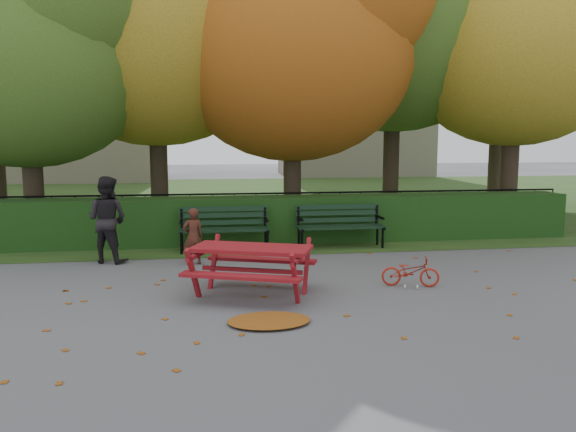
{
  "coord_description": "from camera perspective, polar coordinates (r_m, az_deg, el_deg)",
  "views": [
    {
      "loc": [
        -1.72,
        -7.59,
        2.22
      ],
      "look_at": [
        -0.35,
        1.35,
        1.0
      ],
      "focal_mm": 35.0,
      "sensor_mm": 36.0,
      "label": 1
    }
  ],
  "objects": [
    {
      "name": "ground",
      "position": [
        8.09,
        3.95,
        -8.26
      ],
      "size": [
        90.0,
        90.0,
        0.0
      ],
      "primitive_type": "plane",
      "color": "slate",
      "rests_on": "ground"
    },
    {
      "name": "grass_strip",
      "position": [
        21.77,
        -4.13,
        1.84
      ],
      "size": [
        90.0,
        90.0,
        0.0
      ],
      "primitive_type": "plane",
      "color": "#1E3B17",
      "rests_on": "ground"
    },
    {
      "name": "building_left",
      "position": [
        34.77,
        -21.55,
        15.91
      ],
      "size": [
        10.0,
        7.0,
        15.0
      ],
      "primitive_type": "cube",
      "color": "beige",
      "rests_on": "ground"
    },
    {
      "name": "building_right",
      "position": [
        37.08,
        6.72,
        13.5
      ],
      "size": [
        9.0,
        6.0,
        12.0
      ],
      "primitive_type": "cube",
      "color": "beige",
      "rests_on": "ground"
    },
    {
      "name": "hedge",
      "position": [
        12.33,
        -0.6,
        -0.33
      ],
      "size": [
        13.0,
        0.9,
        1.0
      ],
      "primitive_type": "cube",
      "color": "black",
      "rests_on": "ground"
    },
    {
      "name": "iron_fence",
      "position": [
        13.11,
        -1.1,
        0.31
      ],
      "size": [
        14.0,
        0.04,
        1.02
      ],
      "color": "black",
      "rests_on": "ground"
    },
    {
      "name": "tree_a",
      "position": [
        13.81,
        -24.19,
        16.63
      ],
      "size": [
        5.88,
        5.6,
        7.48
      ],
      "color": "black",
      "rests_on": "ground"
    },
    {
      "name": "tree_b",
      "position": [
        14.7,
        -12.06,
        20.04
      ],
      "size": [
        6.72,
        6.4,
        8.79
      ],
      "color": "black",
      "rests_on": "ground"
    },
    {
      "name": "tree_c",
      "position": [
        14.03,
        2.04,
        18.39
      ],
      "size": [
        6.3,
        6.0,
        8.0
      ],
      "color": "black",
      "rests_on": "ground"
    },
    {
      "name": "tree_e",
      "position": [
        15.95,
        23.73,
        17.4
      ],
      "size": [
        6.09,
        5.8,
        8.16
      ],
      "color": "black",
      "rests_on": "ground"
    },
    {
      "name": "tree_g",
      "position": [
        20.3,
        22.02,
        16.09
      ],
      "size": [
        6.3,
        6.0,
        8.55
      ],
      "color": "black",
      "rests_on": "ground"
    },
    {
      "name": "bench_left",
      "position": [
        11.42,
        -6.5,
        -0.92
      ],
      "size": [
        1.8,
        0.57,
        0.88
      ],
      "color": "black",
      "rests_on": "ground"
    },
    {
      "name": "bench_right",
      "position": [
        11.76,
        5.26,
        -0.66
      ],
      "size": [
        1.8,
        0.57,
        0.88
      ],
      "color": "black",
      "rests_on": "ground"
    },
    {
      "name": "picnic_table",
      "position": [
        8.07,
        -3.72,
        -4.23
      ],
      "size": [
        2.05,
        1.86,
        0.81
      ],
      "rotation": [
        0.0,
        0.0,
        -0.37
      ],
      "color": "maroon",
      "rests_on": "ground"
    },
    {
      "name": "leaf_pile",
      "position": [
        6.98,
        -1.94,
        -10.56
      ],
      "size": [
        1.04,
        0.73,
        0.07
      ],
      "primitive_type": "ellipsoid",
      "rotation": [
        0.0,
        0.0,
        -0.02
      ],
      "color": "brown",
      "rests_on": "ground"
    },
    {
      "name": "leaf_scatter",
      "position": [
        8.37,
        3.5,
        -7.67
      ],
      "size": [
        9.0,
        5.7,
        0.01
      ],
      "primitive_type": null,
      "color": "brown",
      "rests_on": "ground"
    },
    {
      "name": "child",
      "position": [
        10.19,
        -9.62,
        -2.06
      ],
      "size": [
        0.43,
        0.34,
        1.03
      ],
      "primitive_type": "imported",
      "rotation": [
        0.0,
        0.0,
        3.41
      ],
      "color": "#451F16",
      "rests_on": "ground"
    },
    {
      "name": "adult",
      "position": [
        10.72,
        -17.9,
        -0.35
      ],
      "size": [
        0.94,
        0.85,
        1.58
      ],
      "primitive_type": "imported",
      "rotation": [
        0.0,
        0.0,
        2.73
      ],
      "color": "black",
      "rests_on": "ground"
    },
    {
      "name": "bicycle",
      "position": [
        8.82,
        12.33,
        -5.55
      ],
      "size": [
        0.92,
        0.53,
        0.46
      ],
      "primitive_type": "imported",
      "rotation": [
        0.0,
        0.0,
        1.29
      ],
      "color": "#A61D0F",
      "rests_on": "ground"
    }
  ]
}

